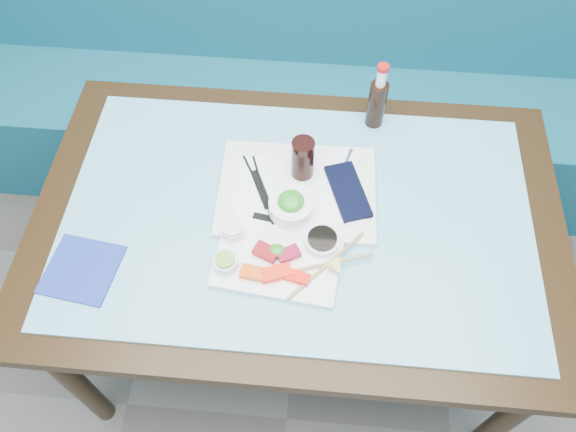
# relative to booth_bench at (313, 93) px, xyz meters

# --- Properties ---
(booth_bench) EXTENTS (3.00, 0.56, 1.17)m
(booth_bench) POSITION_rel_booth_bench_xyz_m (0.00, 0.00, 0.00)
(booth_bench) COLOR #0F5264
(booth_bench) RESTS_ON ground
(dining_table) EXTENTS (1.40, 0.90, 0.75)m
(dining_table) POSITION_rel_booth_bench_xyz_m (0.00, -0.84, 0.29)
(dining_table) COLOR black
(dining_table) RESTS_ON ground
(glass_top) EXTENTS (1.22, 0.76, 0.01)m
(glass_top) POSITION_rel_booth_bench_xyz_m (0.00, -0.84, 0.38)
(glass_top) COLOR #62ACC4
(glass_top) RESTS_ON dining_table
(sashimi_plate) EXTENTS (0.33, 0.25, 0.02)m
(sashimi_plate) POSITION_rel_booth_bench_xyz_m (-0.04, -0.98, 0.39)
(sashimi_plate) COLOR white
(sashimi_plate) RESTS_ON glass_top
(salmon_left) EXTENTS (0.08, 0.04, 0.02)m
(salmon_left) POSITION_rel_booth_bench_xyz_m (-0.09, -1.03, 0.41)
(salmon_left) COLOR #F04D09
(salmon_left) RESTS_ON sashimi_plate
(salmon_mid) EXTENTS (0.08, 0.06, 0.02)m
(salmon_mid) POSITION_rel_booth_bench_xyz_m (-0.04, -1.03, 0.41)
(salmon_mid) COLOR #FF270A
(salmon_mid) RESTS_ON sashimi_plate
(salmon_right) EXTENTS (0.07, 0.04, 0.01)m
(salmon_right) POSITION_rel_booth_bench_xyz_m (0.01, -1.03, 0.41)
(salmon_right) COLOR #FF130A
(salmon_right) RESTS_ON sashimi_plate
(tuna_left) EXTENTS (0.07, 0.06, 0.02)m
(tuna_left) POSITION_rel_booth_bench_xyz_m (-0.07, -0.97, 0.41)
(tuna_left) COLOR maroon
(tuna_left) RESTS_ON sashimi_plate
(tuna_right) EXTENTS (0.07, 0.06, 0.02)m
(tuna_right) POSITION_rel_booth_bench_xyz_m (-0.01, -0.97, 0.41)
(tuna_right) COLOR maroon
(tuna_right) RESTS_ON sashimi_plate
(seaweed_garnish) EXTENTS (0.05, 0.05, 0.02)m
(seaweed_garnish) POSITION_rel_booth_bench_xyz_m (-0.04, -0.97, 0.41)
(seaweed_garnish) COLOR #27771B
(seaweed_garnish) RESTS_ON sashimi_plate
(ramekin_wasabi) EXTENTS (0.07, 0.07, 0.03)m
(ramekin_wasabi) POSITION_rel_booth_bench_xyz_m (-0.16, -1.01, 0.41)
(ramekin_wasabi) COLOR silver
(ramekin_wasabi) RESTS_ON sashimi_plate
(wasabi_fill) EXTENTS (0.05, 0.05, 0.01)m
(wasabi_fill) POSITION_rel_booth_bench_xyz_m (-0.16, -1.01, 0.43)
(wasabi_fill) COLOR #75B039
(wasabi_fill) RESTS_ON ramekin_wasabi
(ramekin_ginger) EXTENTS (0.07, 0.07, 0.02)m
(ramekin_ginger) POSITION_rel_booth_bench_xyz_m (-0.16, -0.92, 0.41)
(ramekin_ginger) COLOR silver
(ramekin_ginger) RESTS_ON sashimi_plate
(ginger_fill) EXTENTS (0.06, 0.06, 0.01)m
(ginger_fill) POSITION_rel_booth_bench_xyz_m (-0.16, -0.92, 0.43)
(ginger_fill) COLOR #FFE6D1
(ginger_fill) RESTS_ON ramekin_ginger
(soy_dish) EXTENTS (0.10, 0.10, 0.02)m
(soy_dish) POSITION_rel_booth_bench_xyz_m (0.07, -0.93, 0.41)
(soy_dish) COLOR white
(soy_dish) RESTS_ON sashimi_plate
(soy_fill) EXTENTS (0.08, 0.08, 0.01)m
(soy_fill) POSITION_rel_booth_bench_xyz_m (0.07, -0.93, 0.42)
(soy_fill) COLOR black
(soy_fill) RESTS_ON soy_dish
(lemon_wedge) EXTENTS (0.05, 0.05, 0.04)m
(lemon_wedge) POSITION_rel_booth_bench_xyz_m (0.11, -1.01, 0.42)
(lemon_wedge) COLOR #FFF378
(lemon_wedge) RESTS_ON sashimi_plate
(chopstick_sleeve) EXTENTS (0.13, 0.04, 0.00)m
(chopstick_sleeve) POSITION_rel_booth_bench_xyz_m (-0.05, -0.87, 0.40)
(chopstick_sleeve) COLOR black
(chopstick_sleeve) RESTS_ON sashimi_plate
(wooden_chopstick_a) EXTENTS (0.25, 0.09, 0.01)m
(wooden_chopstick_a) POSITION_rel_booth_bench_xyz_m (0.07, -0.99, 0.40)
(wooden_chopstick_a) COLOR #A1804C
(wooden_chopstick_a) RESTS_ON sashimi_plate
(wooden_chopstick_b) EXTENTS (0.18, 0.20, 0.01)m
(wooden_chopstick_b) POSITION_rel_booth_bench_xyz_m (0.08, -0.99, 0.40)
(wooden_chopstick_b) COLOR #997C48
(wooden_chopstick_b) RESTS_ON sashimi_plate
(serving_tray) EXTENTS (0.42, 0.32, 0.02)m
(serving_tray) POSITION_rel_booth_bench_xyz_m (-0.01, -0.77, 0.39)
(serving_tray) COLOR white
(serving_tray) RESTS_ON glass_top
(paper_placemat) EXTENTS (0.37, 0.29, 0.00)m
(paper_placemat) POSITION_rel_booth_bench_xyz_m (-0.01, -0.77, 0.40)
(paper_placemat) COLOR white
(paper_placemat) RESTS_ON serving_tray
(seaweed_bowl) EXTENTS (0.13, 0.13, 0.05)m
(seaweed_bowl) POSITION_rel_booth_bench_xyz_m (-0.02, -0.84, 0.42)
(seaweed_bowl) COLOR white
(seaweed_bowl) RESTS_ON serving_tray
(seaweed_salad) EXTENTS (0.07, 0.07, 0.03)m
(seaweed_salad) POSITION_rel_booth_bench_xyz_m (-0.02, -0.84, 0.45)
(seaweed_salad) COLOR #24831E
(seaweed_salad) RESTS_ON seaweed_bowl
(cola_glass) EXTENTS (0.07, 0.07, 0.13)m
(cola_glass) POSITION_rel_booth_bench_xyz_m (0.00, -0.71, 0.46)
(cola_glass) COLOR black
(cola_glass) RESTS_ON serving_tray
(navy_pouch) EXTENTS (0.13, 0.20, 0.01)m
(navy_pouch) POSITION_rel_booth_bench_xyz_m (0.13, -0.77, 0.41)
(navy_pouch) COLOR black
(navy_pouch) RESTS_ON serving_tray
(fork) EXTENTS (0.03, 0.08, 0.01)m
(fork) POSITION_rel_booth_bench_xyz_m (0.12, -0.66, 0.40)
(fork) COLOR white
(fork) RESTS_ON serving_tray
(black_chopstick_a) EXTENTS (0.12, 0.22, 0.01)m
(black_chopstick_a) POSITION_rel_booth_bench_xyz_m (-0.11, -0.78, 0.40)
(black_chopstick_a) COLOR black
(black_chopstick_a) RESTS_ON serving_tray
(black_chopstick_b) EXTENTS (0.08, 0.22, 0.01)m
(black_chopstick_b) POSITION_rel_booth_bench_xyz_m (-0.10, -0.78, 0.40)
(black_chopstick_b) COLOR black
(black_chopstick_b) RESTS_ON serving_tray
(tray_sleeve) EXTENTS (0.07, 0.13, 0.00)m
(tray_sleeve) POSITION_rel_booth_bench_xyz_m (-0.10, -0.78, 0.40)
(tray_sleeve) COLOR black
(tray_sleeve) RESTS_ON serving_tray
(cola_bottle_body) EXTENTS (0.06, 0.06, 0.15)m
(cola_bottle_body) POSITION_rel_booth_bench_xyz_m (0.20, -0.50, 0.46)
(cola_bottle_body) COLOR black
(cola_bottle_body) RESTS_ON glass_top
(cola_bottle_neck) EXTENTS (0.03, 0.03, 0.05)m
(cola_bottle_neck) POSITION_rel_booth_bench_xyz_m (0.20, -0.50, 0.56)
(cola_bottle_neck) COLOR white
(cola_bottle_neck) RESTS_ON cola_bottle_body
(cola_bottle_cap) EXTENTS (0.03, 0.03, 0.01)m
(cola_bottle_cap) POSITION_rel_booth_bench_xyz_m (0.20, -0.50, 0.59)
(cola_bottle_cap) COLOR #BB120B
(cola_bottle_cap) RESTS_ON cola_bottle_neck
(blue_napkin) EXTENTS (0.19, 0.19, 0.01)m
(blue_napkin) POSITION_rel_booth_bench_xyz_m (-0.52, -1.05, 0.39)
(blue_napkin) COLOR navy
(blue_napkin) RESTS_ON glass_top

